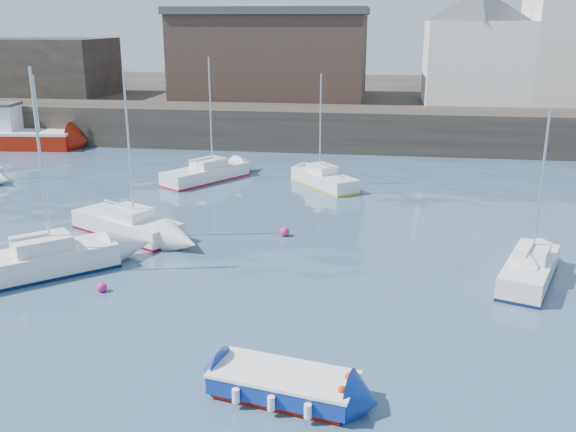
# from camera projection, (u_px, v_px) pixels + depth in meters

# --- Properties ---
(water) EXTENTS (220.00, 220.00, 0.00)m
(water) POSITION_uv_depth(u_px,v_px,m) (218.00, 413.00, 15.97)
(water) COLOR #2D4760
(water) RESTS_ON ground
(quay_wall) EXTENTS (90.00, 5.00, 3.00)m
(quay_wall) POSITION_uv_depth(u_px,v_px,m) (332.00, 128.00, 48.64)
(quay_wall) COLOR #28231E
(quay_wall) RESTS_ON ground
(land_strip) EXTENTS (90.00, 32.00, 2.80)m
(land_strip) POSITION_uv_depth(u_px,v_px,m) (346.00, 101.00, 65.69)
(land_strip) COLOR #28231E
(land_strip) RESTS_ON ground
(bldg_east_d) EXTENTS (11.14, 11.14, 8.95)m
(bldg_east_d) POSITION_uv_depth(u_px,v_px,m) (477.00, 46.00, 51.53)
(bldg_east_d) COLOR white
(bldg_east_d) RESTS_ON land_strip
(warehouse) EXTENTS (16.40, 10.40, 7.60)m
(warehouse) POSITION_uv_depth(u_px,v_px,m) (272.00, 53.00, 55.54)
(warehouse) COLOR #3D2D26
(warehouse) RESTS_ON land_strip
(bldg_west) EXTENTS (14.00, 8.00, 5.00)m
(bldg_west) POSITION_uv_depth(u_px,v_px,m) (31.00, 67.00, 58.06)
(bldg_west) COLOR #353028
(bldg_west) RESTS_ON land_strip
(blue_dinghy) EXTENTS (4.02, 2.35, 0.72)m
(blue_dinghy) POSITION_uv_depth(u_px,v_px,m) (284.00, 384.00, 16.52)
(blue_dinghy) COLOR #981606
(blue_dinghy) RESTS_ON ground
(fishing_boat) EXTENTS (8.53, 3.86, 5.48)m
(fishing_boat) POSITION_uv_depth(u_px,v_px,m) (16.00, 134.00, 48.76)
(fishing_boat) COLOR #981606
(fishing_boat) RESTS_ON ground
(sailboat_a) EXTENTS (5.75, 5.45, 7.82)m
(sailboat_a) POSITION_uv_depth(u_px,v_px,m) (37.00, 262.00, 24.41)
(sailboat_a) COLOR silver
(sailboat_a) RESTS_ON ground
(sailboat_b) EXTENTS (5.90, 4.37, 7.37)m
(sailboat_b) POSITION_uv_depth(u_px,v_px,m) (127.00, 224.00, 29.10)
(sailboat_b) COLOR silver
(sailboat_b) RESTS_ON ground
(sailboat_c) EXTENTS (3.10, 5.03, 6.31)m
(sailboat_c) POSITION_uv_depth(u_px,v_px,m) (530.00, 270.00, 23.85)
(sailboat_c) COLOR silver
(sailboat_c) RESTS_ON ground
(sailboat_f) EXTENTS (4.37, 4.87, 6.48)m
(sailboat_f) POSITION_uv_depth(u_px,v_px,m) (324.00, 179.00, 37.52)
(sailboat_f) COLOR silver
(sailboat_f) RESTS_ON ground
(sailboat_h) EXTENTS (4.67, 5.74, 7.32)m
(sailboat_h) POSITION_uv_depth(u_px,v_px,m) (206.00, 173.00, 38.86)
(sailboat_h) COLOR silver
(sailboat_h) RESTS_ON ground
(buoy_near) EXTENTS (0.37, 0.37, 0.37)m
(buoy_near) POSITION_uv_depth(u_px,v_px,m) (102.00, 292.00, 23.10)
(buoy_near) COLOR #DA1B78
(buoy_near) RESTS_ON ground
(buoy_mid) EXTENTS (0.34, 0.34, 0.34)m
(buoy_mid) POSITION_uv_depth(u_px,v_px,m) (527.00, 291.00, 23.13)
(buoy_mid) COLOR #DA1B78
(buoy_mid) RESTS_ON ground
(buoy_far) EXTENTS (0.44, 0.44, 0.44)m
(buoy_far) POSITION_uv_depth(u_px,v_px,m) (285.00, 236.00, 29.05)
(buoy_far) COLOR #DA1B78
(buoy_far) RESTS_ON ground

